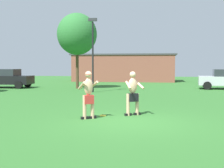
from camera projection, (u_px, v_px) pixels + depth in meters
ground_plane at (130, 122)px, 9.84m from camera, size 80.00×80.00×0.00m
player_with_cap at (88, 93)px, 10.40m from camera, size 0.80×0.71×1.71m
player_in_black at (133, 92)px, 11.13m from camera, size 0.77×0.79×1.67m
frisbee at (103, 116)px, 11.06m from camera, size 0.25×0.25×0.03m
car_black_near_post at (6, 78)px, 24.76m from camera, size 4.36×2.15×1.58m
lamp_post at (93, 46)px, 20.55m from camera, size 0.60×0.24×5.17m
outbuilding_behind_lot at (124, 68)px, 35.02m from camera, size 12.16×4.55×3.21m
tree_right_field at (77, 34)px, 23.78m from camera, size 3.21×3.21×6.11m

